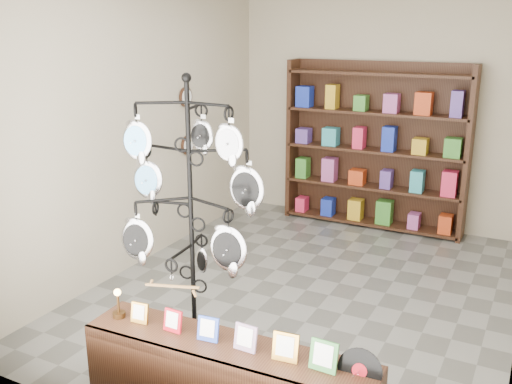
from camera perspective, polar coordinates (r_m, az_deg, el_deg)
ground at (r=6.02m, az=5.03°, el=-9.74°), size 5.00×5.00×0.00m
room_envelope at (r=5.47m, az=5.52°, el=7.97°), size 5.00×5.00×5.00m
display_tree at (r=4.51m, az=-6.57°, el=-0.63°), size 1.19×1.17×2.30m
front_shelf at (r=4.20m, az=-2.88°, el=-18.04°), size 2.15×0.52×0.75m
back_shelving at (r=7.76m, az=11.77°, el=3.99°), size 2.42×0.36×2.20m
wall_clocks at (r=7.15m, az=-6.95°, el=7.03°), size 0.03×0.24×0.84m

